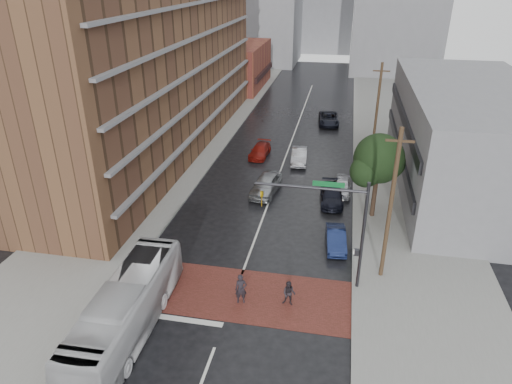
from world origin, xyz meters
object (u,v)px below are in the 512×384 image
(transit_bus, at_px, (127,309))
(suv_travel, at_px, (329,119))
(pedestrian_a, at_px, (241,289))
(car_parked_mid, at_px, (332,195))
(pedestrian_b, at_px, (289,294))
(car_parked_far, at_px, (342,186))
(car_parked_near, at_px, (336,239))
(car_travel_a, at_px, (266,185))
(car_travel_b, at_px, (299,156))
(car_travel_c, at_px, (260,151))

(transit_bus, relative_size, suv_travel, 2.06)
(pedestrian_a, xyz_separation_m, car_parked_mid, (4.64, 14.15, -0.30))
(pedestrian_b, distance_m, car_parked_far, 16.08)
(suv_travel, bearing_deg, pedestrian_b, -95.85)
(car_parked_near, bearing_deg, car_travel_a, 124.53)
(car_travel_b, xyz_separation_m, car_travel_c, (-4.26, 0.97, -0.10))
(car_parked_near, height_order, car_parked_far, car_parked_far)
(pedestrian_a, bearing_deg, transit_bus, -162.05)
(pedestrian_b, bearing_deg, car_travel_a, 111.90)
(pedestrian_a, height_order, car_travel_c, pedestrian_a)
(suv_travel, bearing_deg, car_travel_b, -104.58)
(transit_bus, bearing_deg, car_parked_far, 59.78)
(car_travel_c, relative_size, car_parked_mid, 0.95)
(car_travel_b, height_order, suv_travel, suv_travel)
(pedestrian_a, bearing_deg, car_parked_mid, 56.79)
(car_travel_a, bearing_deg, car_parked_mid, 1.34)
(car_travel_c, relative_size, car_parked_near, 1.13)
(car_travel_a, height_order, car_travel_b, car_travel_a)
(pedestrian_b, relative_size, car_travel_b, 0.36)
(pedestrian_a, bearing_deg, car_parked_near, 38.75)
(transit_bus, xyz_separation_m, car_travel_b, (6.42, 25.99, -0.80))
(car_travel_a, relative_size, car_travel_b, 1.12)
(car_travel_b, xyz_separation_m, car_parked_far, (4.48, -6.29, -0.05))
(transit_bus, bearing_deg, car_travel_c, 84.15)
(car_travel_c, bearing_deg, pedestrian_b, -72.25)
(car_travel_c, bearing_deg, car_parked_mid, -46.52)
(car_parked_near, xyz_separation_m, car_parked_mid, (-0.62, 6.96, 0.03))
(pedestrian_b, height_order, car_parked_mid, pedestrian_b)
(pedestrian_b, xyz_separation_m, suv_travel, (0.49, 35.83, -0.06))
(transit_bus, height_order, car_parked_near, transit_bus)
(pedestrian_b, relative_size, car_travel_c, 0.37)
(car_parked_near, distance_m, car_parked_mid, 6.99)
(car_travel_a, xyz_separation_m, suv_travel, (4.37, 21.38, -0.10))
(pedestrian_b, height_order, suv_travel, pedestrian_b)
(pedestrian_a, xyz_separation_m, suv_travel, (3.28, 36.15, -0.21))
(car_travel_a, xyz_separation_m, car_travel_b, (2.09, 7.69, -0.11))
(pedestrian_b, distance_m, car_parked_mid, 13.95)
(suv_travel, relative_size, car_parked_mid, 1.17)
(car_travel_b, relative_size, car_parked_far, 1.11)
(car_travel_c, relative_size, suv_travel, 0.81)
(pedestrian_a, distance_m, car_travel_b, 22.49)
(car_travel_a, height_order, car_parked_near, car_travel_a)
(car_travel_c, relative_size, car_parked_far, 1.09)
(car_travel_b, bearing_deg, car_travel_c, 163.54)
(car_travel_b, xyz_separation_m, suv_travel, (2.29, 13.68, 0.01))
(car_travel_a, distance_m, car_travel_c, 8.93)
(suv_travel, xyz_separation_m, car_parked_far, (2.19, -19.97, -0.06))
(car_travel_c, distance_m, car_parked_mid, 12.20)
(car_travel_a, height_order, car_parked_far, car_travel_a)
(pedestrian_b, bearing_deg, car_parked_far, 87.26)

